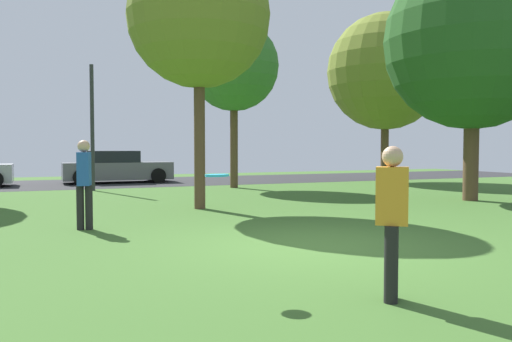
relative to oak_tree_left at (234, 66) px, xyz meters
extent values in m
plane|color=#3D6628|center=(-2.89, -11.52, -4.63)|extent=(44.00, 44.00, 0.00)
cube|color=#28282B|center=(-2.89, 4.48, -4.63)|extent=(44.00, 6.40, 0.01)
cylinder|color=brown|center=(0.00, 0.00, -2.88)|extent=(0.30, 0.30, 3.50)
sphere|color=#38702D|center=(0.00, 0.00, 0.02)|extent=(3.44, 3.44, 3.44)
cylinder|color=brown|center=(-3.14, -6.04, -2.87)|extent=(0.28, 0.28, 3.54)
sphere|color=olive|center=(-3.14, -6.04, 0.22)|extent=(3.60, 3.60, 3.60)
cylinder|color=brown|center=(7.54, 0.74, -2.95)|extent=(0.35, 0.35, 3.37)
sphere|color=olive|center=(7.54, 0.74, 0.31)|extent=(5.22, 5.22, 5.22)
cylinder|color=brown|center=(4.78, -7.13, -3.09)|extent=(0.43, 0.43, 3.09)
sphere|color=#23511E|center=(4.78, -7.13, 0.00)|extent=(5.11, 5.11, 5.11)
cylinder|color=black|center=(-3.63, -14.51, -4.24)|extent=(0.14, 0.14, 0.79)
cylinder|color=black|center=(-3.53, -14.38, -4.24)|extent=(0.14, 0.14, 0.79)
cube|color=orange|center=(-3.58, -14.44, -3.55)|extent=(0.39, 0.37, 0.59)
sphere|color=tan|center=(-3.58, -14.44, -3.15)|extent=(0.21, 0.21, 0.21)
cylinder|color=black|center=(-6.20, -8.43, -4.21)|extent=(0.14, 0.14, 0.84)
cylinder|color=black|center=(-6.05, -8.47, -4.21)|extent=(0.14, 0.14, 0.84)
cube|color=#23519E|center=(-6.12, -8.45, -3.47)|extent=(0.29, 0.36, 0.63)
sphere|color=tan|center=(-6.12, -8.45, -3.04)|extent=(0.23, 0.23, 0.23)
cylinder|color=#2DB2E0|center=(-5.07, -13.26, -3.37)|extent=(0.37, 0.37, 0.03)
cube|color=slate|center=(-3.76, 4.59, -4.11)|extent=(4.58, 1.85, 0.75)
cube|color=black|center=(-3.99, 4.59, -3.49)|extent=(2.20, 1.63, 0.50)
cylinder|color=black|center=(-2.16, 5.52, -4.31)|extent=(0.64, 0.22, 0.64)
cylinder|color=black|center=(-2.16, 3.66, -4.31)|extent=(0.64, 0.22, 0.64)
cylinder|color=black|center=(-5.36, 5.52, -4.31)|extent=(0.64, 0.22, 0.64)
cylinder|color=black|center=(-5.36, 3.66, -4.31)|extent=(0.64, 0.22, 0.64)
cylinder|color=#2D2D33|center=(-5.15, 0.68, -2.38)|extent=(0.14, 0.14, 4.50)
camera|label=1|loc=(-6.89, -18.79, -3.05)|focal=36.53mm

